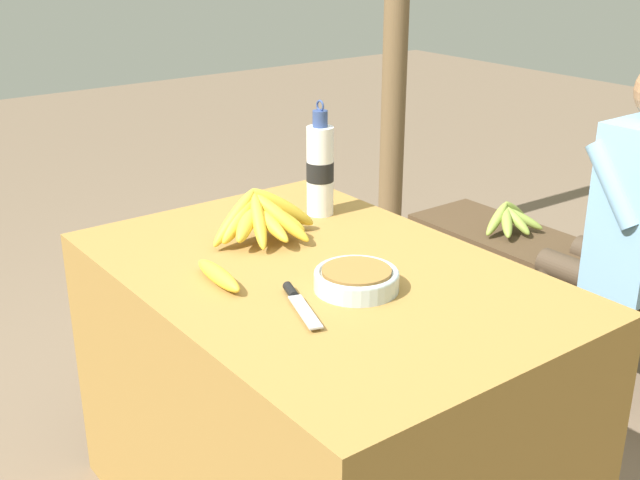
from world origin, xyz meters
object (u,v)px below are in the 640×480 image
at_px(loose_banana_front, 218,276).
at_px(seated_vendor, 635,212).
at_px(banana_bunch_green, 511,218).
at_px(water_bottle, 320,169).
at_px(wooden_bench, 598,285).
at_px(serving_bowl, 357,278).
at_px(knife, 297,300).
at_px(banana_bunch_ripe, 263,215).

bearing_deg(loose_banana_front, seated_vendor, 83.68).
bearing_deg(loose_banana_front, banana_bunch_green, 103.79).
height_order(water_bottle, wooden_bench, water_bottle).
relative_size(serving_bowl, banana_bunch_green, 0.70).
xyz_separation_m(serving_bowl, water_bottle, (-0.43, 0.23, 0.10)).
distance_m(loose_banana_front, wooden_bench, 1.45).
height_order(knife, banana_bunch_green, knife).
relative_size(knife, seated_vendor, 0.18).
bearing_deg(water_bottle, banana_bunch_green, 96.86).
distance_m(banana_bunch_ripe, water_bottle, 0.25).
bearing_deg(seated_vendor, knife, 90.67).
relative_size(banana_bunch_ripe, seated_vendor, 0.28).
height_order(serving_bowl, wooden_bench, serving_bowl).
bearing_deg(banana_bunch_ripe, water_bottle, 107.55).
height_order(banana_bunch_ripe, knife, banana_bunch_ripe).
height_order(banana_bunch_ripe, loose_banana_front, banana_bunch_ripe).
relative_size(serving_bowl, wooden_bench, 0.12).
bearing_deg(seated_vendor, serving_bowl, 91.80).
relative_size(serving_bowl, knife, 0.90).
bearing_deg(wooden_bench, banana_bunch_green, -179.47).
bearing_deg(serving_bowl, knife, -97.37).
height_order(water_bottle, seated_vendor, seated_vendor).
height_order(serving_bowl, knife, serving_bowl).
xyz_separation_m(knife, banana_bunch_green, (-0.53, 1.31, -0.26)).
bearing_deg(seated_vendor, loose_banana_front, 82.79).
bearing_deg(banana_bunch_green, loose_banana_front, -76.21).
xyz_separation_m(water_bottle, knife, (0.41, -0.37, -0.12)).
xyz_separation_m(banana_bunch_ripe, seated_vendor, (0.31, 1.14, -0.15)).
relative_size(loose_banana_front, wooden_bench, 0.13).
distance_m(serving_bowl, loose_banana_front, 0.30).
bearing_deg(serving_bowl, water_bottle, 152.26).
xyz_separation_m(banana_bunch_ripe, serving_bowl, (0.36, 0.00, -0.04)).
distance_m(banana_bunch_ripe, knife, 0.37).
distance_m(water_bottle, knife, 0.57).
bearing_deg(banana_bunch_ripe, banana_bunch_green, 99.01).
bearing_deg(banana_bunch_ripe, seated_vendor, 74.98).
height_order(water_bottle, banana_bunch_green, water_bottle).
height_order(banana_bunch_ripe, wooden_bench, banana_bunch_ripe).
distance_m(knife, banana_bunch_green, 1.44).
relative_size(loose_banana_front, seated_vendor, 0.17).
bearing_deg(wooden_bench, serving_bowl, -82.09).
relative_size(banana_bunch_ripe, banana_bunch_green, 1.18).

